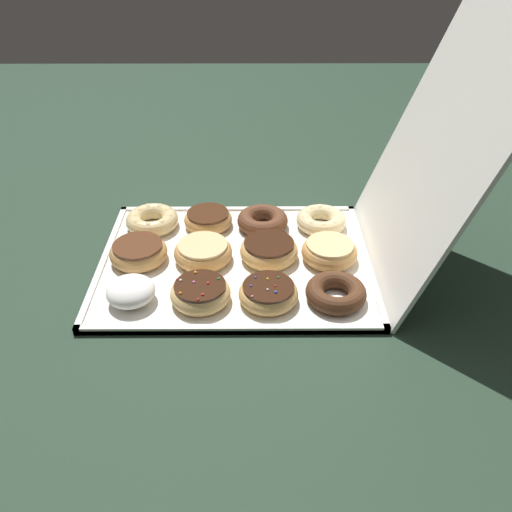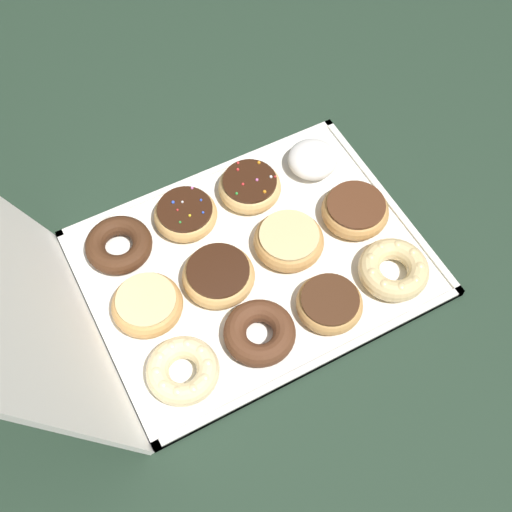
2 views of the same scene
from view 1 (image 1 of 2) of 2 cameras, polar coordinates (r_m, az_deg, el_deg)
name	(u,v)px [view 1 (image 1 of 2)]	position (r m, az deg, el deg)	size (l,w,h in m)	color
ground_plane	(235,264)	(1.10, -2.24, -0.84)	(3.00, 3.00, 0.00)	#233828
donut_box	(235,262)	(1.09, -2.25, -0.62)	(0.42, 0.55, 0.01)	white
box_lid_open	(443,138)	(1.02, 19.44, 11.88)	(0.42, 0.58, 0.01)	white
cruller_donut_0	(152,220)	(1.21, -11.10, 3.85)	(0.12, 0.12, 0.04)	#EACC8C
chocolate_frosted_donut_1	(139,251)	(1.11, -12.47, 0.56)	(0.12, 0.12, 0.04)	tan
powdered_filled_donut_2	(131,291)	(1.00, -13.31, -3.71)	(0.09, 0.09, 0.05)	white
chocolate_frosted_donut_3	(208,219)	(1.20, -5.17, 3.99)	(0.11, 0.11, 0.03)	tan
glazed_ring_donut_4	(203,252)	(1.08, -5.71, 0.44)	(0.12, 0.12, 0.04)	tan
sprinkle_donut_5	(200,292)	(0.98, -6.00, -3.92)	(0.11, 0.11, 0.04)	#E5B770
chocolate_cake_ring_donut_6	(263,221)	(1.19, 0.71, 3.83)	(0.11, 0.11, 0.04)	#59331E
chocolate_frosted_donut_7	(269,250)	(1.08, 1.39, 0.65)	(0.12, 0.12, 0.04)	tan
sprinkle_donut_8	(268,293)	(0.98, 1.34, -3.99)	(0.11, 0.11, 0.04)	tan
cruller_donut_9	(321,220)	(1.20, 7.02, 3.87)	(0.11, 0.11, 0.04)	beige
glazed_ring_donut_10	(329,250)	(1.09, 7.88, 0.61)	(0.11, 0.11, 0.04)	tan
chocolate_cake_ring_donut_11	(336,292)	(0.99, 8.58, -3.89)	(0.11, 0.11, 0.03)	#472816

